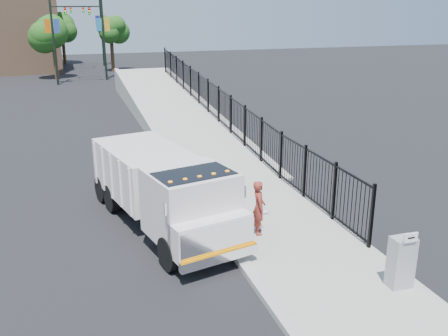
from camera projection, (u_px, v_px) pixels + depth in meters
name	position (u px, v px, depth m)	size (l,w,h in m)	color
ground	(223.00, 238.00, 14.47)	(120.00, 120.00, 0.00)	black
sidewalk	(315.00, 258.00, 13.20)	(3.55, 12.00, 0.12)	#9E998E
curb	(247.00, 268.00, 12.64)	(0.30, 12.00, 0.16)	#ADAAA3
ramp	(176.00, 119.00, 29.57)	(3.95, 24.00, 1.70)	#9E998E
iron_fence	(219.00, 116.00, 26.08)	(0.10, 28.00, 1.80)	black
truck	(164.00, 187.00, 14.72)	(3.67, 7.16, 2.35)	black
worker	(259.00, 208.00, 14.26)	(0.58, 0.38, 1.60)	maroon
utility_cabinet	(401.00, 262.00, 11.58)	(0.55, 0.40, 1.25)	gray
arrow_sign	(411.00, 238.00, 11.15)	(0.35, 0.04, 0.22)	white
debris	(263.00, 211.00, 15.92)	(0.36, 0.36, 0.09)	silver
light_pole_0	(57.00, 31.00, 40.84)	(3.77, 0.22, 8.00)	black
light_pole_1	(100.00, 30.00, 43.54)	(3.78, 0.22, 8.00)	black
light_pole_2	(57.00, 27.00, 49.83)	(3.77, 0.22, 8.00)	black
light_pole_3	(98.00, 25.00, 53.87)	(3.77, 0.22, 8.00)	black
tree_0	(53.00, 34.00, 44.00)	(3.01, 3.01, 5.50)	#382314
tree_1	(111.00, 32.00, 49.56)	(2.11, 2.11, 5.06)	#382314
tree_2	(62.00, 28.00, 56.02)	(2.98, 2.98, 5.49)	#382314
building	(8.00, 30.00, 50.48)	(10.00, 10.00, 8.00)	#8C664C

